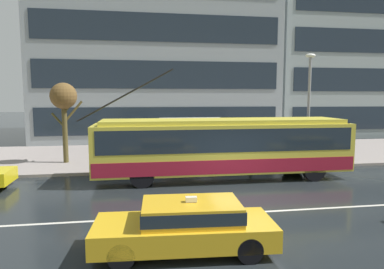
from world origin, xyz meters
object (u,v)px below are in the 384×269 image
at_px(pedestrian_approaching_curb, 205,132).
at_px(street_lamp, 309,98).
at_px(trolleybus, 223,146).
at_px(street_tree_bare, 64,99).
at_px(pedestrian_walking_past, 214,145).
at_px(bus_shelter, 191,129).
at_px(pedestrian_at_shelter, 251,135).
at_px(taxi_oncoming_near, 187,224).

height_order(pedestrian_approaching_curb, street_lamp, street_lamp).
height_order(trolleybus, pedestrian_approaching_curb, trolleybus).
relative_size(trolleybus, pedestrian_approaching_curb, 6.11).
bearing_deg(street_lamp, street_tree_bare, 171.41).
relative_size(trolleybus, pedestrian_walking_past, 7.38).
height_order(bus_shelter, street_lamp, street_lamp).
xyz_separation_m(pedestrian_at_shelter, street_tree_bare, (-10.21, 2.01, 1.99)).
distance_m(trolleybus, taxi_oncoming_near, 7.83).
distance_m(bus_shelter, street_lamp, 6.83).
bearing_deg(taxi_oncoming_near, pedestrian_approaching_curb, 76.53).
bearing_deg(pedestrian_walking_past, street_lamp, -6.84).
xyz_separation_m(bus_shelter, street_tree_bare, (-7.06, 0.83, 1.71)).
relative_size(taxi_oncoming_near, street_tree_bare, 1.01).
height_order(pedestrian_at_shelter, pedestrian_walking_past, pedestrian_at_shelter).
xyz_separation_m(taxi_oncoming_near, pedestrian_at_shelter, (4.98, 9.81, 1.03)).
bearing_deg(trolleybus, bus_shelter, 104.25).
bearing_deg(pedestrian_walking_past, taxi_oncoming_near, -106.33).
height_order(pedestrian_approaching_curb, pedestrian_walking_past, pedestrian_approaching_curb).
bearing_deg(trolleybus, taxi_oncoming_near, -110.93).
xyz_separation_m(trolleybus, pedestrian_at_shelter, (2.21, 2.55, 0.17)).
bearing_deg(pedestrian_at_shelter, street_tree_bare, 168.85).
xyz_separation_m(taxi_oncoming_near, street_lamp, (8.32, 9.78, 3.08)).
xyz_separation_m(street_lamp, street_tree_bare, (-13.55, 2.05, -0.05)).
bearing_deg(taxi_oncoming_near, bus_shelter, 80.54).
xyz_separation_m(bus_shelter, pedestrian_walking_past, (1.22, -0.58, -0.87)).
bearing_deg(pedestrian_approaching_curb, pedestrian_walking_past, -80.54).
relative_size(pedestrian_approaching_curb, street_lamp, 0.33).
bearing_deg(pedestrian_at_shelter, pedestrian_approaching_curb, 137.68).
distance_m(pedestrian_at_shelter, street_lamp, 3.92).
distance_m(bus_shelter, pedestrian_approaching_curb, 1.29).
bearing_deg(bus_shelter, trolleybus, -75.75).
relative_size(bus_shelter, street_tree_bare, 0.79).
height_order(bus_shelter, pedestrian_approaching_curb, bus_shelter).
relative_size(bus_shelter, pedestrian_at_shelter, 1.75).
relative_size(pedestrian_at_shelter, pedestrian_approaching_curb, 1.00).
distance_m(pedestrian_approaching_curb, street_lamp, 6.19).
xyz_separation_m(pedestrian_at_shelter, pedestrian_approaching_curb, (-2.16, 1.97, 0.03)).
bearing_deg(street_tree_bare, pedestrian_walking_past, -9.69).
height_order(pedestrian_approaching_curb, street_tree_bare, street_tree_bare).
distance_m(pedestrian_at_shelter, street_tree_bare, 10.60).
bearing_deg(pedestrian_walking_past, street_tree_bare, 170.31).
distance_m(taxi_oncoming_near, street_tree_bare, 13.28).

